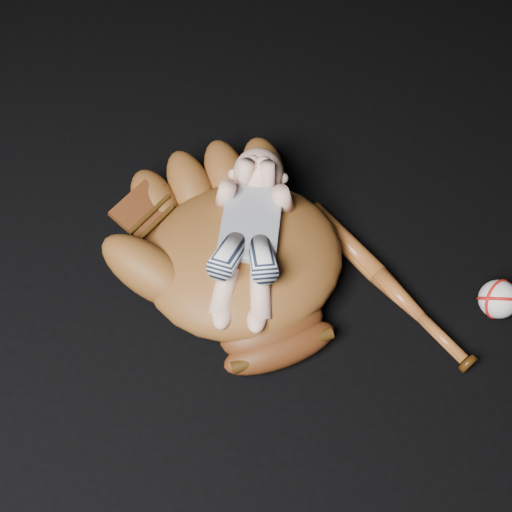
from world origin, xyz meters
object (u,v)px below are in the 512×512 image
baseball (498,299)px  newborn_baby (249,235)px  baseball_bat (387,283)px  baseball_glove (243,252)px

baseball → newborn_baby: bearing=165.1°
newborn_baby → baseball_bat: bearing=0.0°
newborn_baby → baseball_glove: bearing=-178.3°
baseball_glove → newborn_baby: size_ratio=1.44×
baseball → baseball_glove: bearing=165.2°
baseball_bat → baseball: bearing=-18.4°
newborn_baby → baseball_bat: 0.26m
baseball_bat → baseball_glove: bearing=167.8°
newborn_baby → baseball: size_ratio=5.10×
baseball_glove → baseball_bat: baseball_glove is taller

